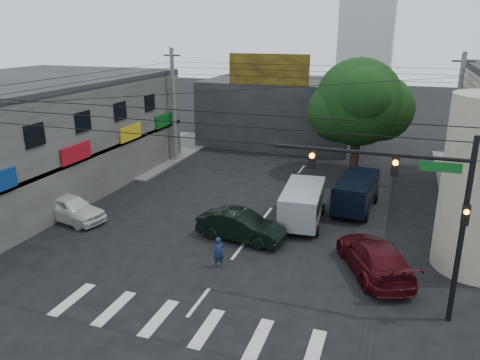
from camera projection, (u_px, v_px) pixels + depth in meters
The scene contains 15 objects.
ground at pixel (225, 268), 21.70m from camera, with size 160.00×160.00×0.00m, color black.
sidewalk_far_left at pixel (113, 147), 43.46m from camera, with size 16.00×16.00×0.15m, color #514F4C.
building_left at pixel (8, 139), 31.62m from camera, with size 14.00×24.00×7.00m, color #413E3C.
building_far at pixel (281, 111), 45.39m from camera, with size 14.00×10.00×6.00m, color #232326.
billboard at pixel (269, 69), 39.66m from camera, with size 7.00×0.30×2.60m, color olive.
street_tree at pixel (359, 103), 34.04m from camera, with size 6.40×6.40×8.70m.
traffic_gantry at pixel (416, 196), 16.87m from camera, with size 7.10×0.35×7.20m.
utility_pole_far_left at pixel (174, 106), 37.93m from camera, with size 0.32×0.32×9.20m, color #59595B.
utility_pole_far_right at pixel (455, 122), 31.39m from camera, with size 0.32×0.32×9.20m, color #59595B.
dark_sedan at pixel (241, 226), 24.44m from camera, with size 4.84×2.26×1.54m, color black.
white_compact at pixel (70, 208), 26.90m from camera, with size 4.74×2.64×1.53m, color silver.
maroon_sedan at pixel (374, 257), 21.09m from camera, with size 4.28×5.86×1.58m, color #3D080E.
silver_minivan at pixel (302, 206), 26.48m from camera, with size 2.40×5.03×2.10m, color #A0A3A8, non-canonical shape.
navy_van at pixel (356, 194), 28.45m from camera, with size 2.40×5.23×2.03m, color black, non-canonical shape.
traffic_officer at pixel (219, 253), 21.56m from camera, with size 0.65×0.61×1.50m, color #132343.
Camera 1 is at (7.00, -18.08, 10.60)m, focal length 35.00 mm.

